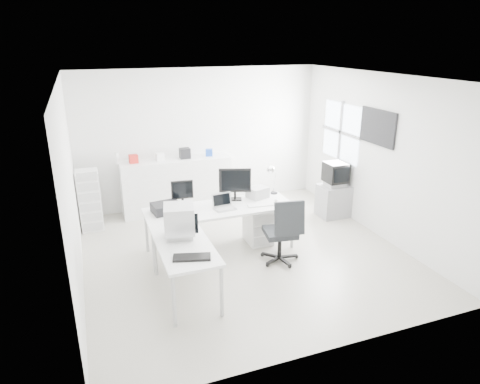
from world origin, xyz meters
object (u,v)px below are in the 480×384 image
object	(u,v)px
inkjet_printer	(166,208)
laser_printer	(258,192)
side_desk	(186,270)
lcd_monitor_small	(182,194)
crt_monitor	(179,221)
crt_tv	(336,174)
filing_cabinet	(90,200)
tv_cabinet	(334,201)
sideboard	(177,185)
main_desk	(220,229)
drawer_pedestal	(258,225)
laptop	(225,203)
office_chair	(280,229)
lcd_monitor_large	(235,184)

from	to	relation	value
inkjet_printer	laser_printer	bearing A→B (deg)	-3.88
side_desk	lcd_monitor_small	bearing A→B (deg)	77.47
crt_monitor	crt_tv	bearing A→B (deg)	34.57
lcd_monitor_small	filing_cabinet	world-z (taller)	lcd_monitor_small
side_desk	tv_cabinet	size ratio (longest dim) A/B	2.22
filing_cabinet	side_desk	bearing A→B (deg)	-67.92
inkjet_printer	sideboard	distance (m)	1.97
inkjet_printer	crt_monitor	distance (m)	0.96
main_desk	sideboard	bearing A→B (deg)	98.31
drawer_pedestal	lcd_monitor_small	distance (m)	1.43
laptop	laser_printer	bearing A→B (deg)	18.14
main_desk	drawer_pedestal	xyz separation A→B (m)	(0.70, 0.05, -0.08)
laser_printer	office_chair	distance (m)	0.96
lcd_monitor_small	lcd_monitor_large	size ratio (longest dim) A/B	0.79
laser_printer	tv_cabinet	world-z (taller)	laser_printer
side_desk	crt_tv	distance (m)	3.82
lcd_monitor_small	crt_monitor	size ratio (longest dim) A/B	0.91
main_desk	sideboard	xyz separation A→B (m)	(-0.29, 1.97, 0.17)
sideboard	inkjet_printer	bearing A→B (deg)	-106.78
laser_printer	office_chair	world-z (taller)	office_chair
lcd_monitor_large	filing_cabinet	bearing A→B (deg)	167.45
main_desk	filing_cabinet	size ratio (longest dim) A/B	2.18
main_desk	laser_printer	world-z (taller)	laser_printer
inkjet_printer	tv_cabinet	size ratio (longest dim) A/B	0.67
drawer_pedestal	office_chair	world-z (taller)	office_chair
lcd_monitor_large	tv_cabinet	xyz separation A→B (m)	(2.19, 0.35, -0.71)
lcd_monitor_small	laser_printer	bearing A→B (deg)	5.04
main_desk	office_chair	world-z (taller)	office_chair
crt_monitor	office_chair	size ratio (longest dim) A/B	0.45
lcd_monitor_large	lcd_monitor_small	bearing A→B (deg)	-161.56
lcd_monitor_small	tv_cabinet	xyz separation A→B (m)	(3.09, 0.35, -0.66)
side_desk	laptop	size ratio (longest dim) A/B	4.38
crt_tv	lcd_monitor_small	bearing A→B (deg)	-173.56
sideboard	side_desk	bearing A→B (deg)	-100.40
drawer_pedestal	tv_cabinet	world-z (taller)	tv_cabinet
lcd_monitor_large	office_chair	size ratio (longest dim) A/B	0.52
lcd_monitor_small	main_desk	bearing A→B (deg)	-18.08
tv_cabinet	laser_printer	bearing A→B (deg)	-168.05
tv_cabinet	crt_tv	xyz separation A→B (m)	(0.00, 0.00, 0.54)
drawer_pedestal	laser_printer	bearing A→B (deg)	73.61
lcd_monitor_small	sideboard	size ratio (longest dim) A/B	0.20
tv_cabinet	inkjet_printer	bearing A→B (deg)	-171.63
inkjet_printer	main_desk	bearing A→B (deg)	-14.87
sideboard	main_desk	bearing A→B (deg)	-81.69
side_desk	crt_tv	bearing A→B (deg)	26.62
main_desk	crt_tv	distance (m)	2.65
main_desk	tv_cabinet	bearing A→B (deg)	13.26
laptop	office_chair	distance (m)	0.97
drawer_pedestal	laser_printer	world-z (taller)	laser_printer
main_desk	tv_cabinet	size ratio (longest dim) A/B	3.81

